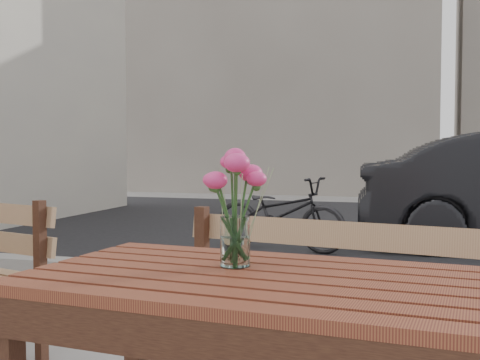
% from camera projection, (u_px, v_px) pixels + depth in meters
% --- Properties ---
extents(street, '(30.00, 8.12, 0.12)m').
position_uv_depth(street, '(365.00, 247.00, 6.75)').
color(street, black).
rests_on(street, ground).
extents(backdrop_buildings, '(15.50, 4.00, 8.00)m').
position_uv_depth(backdrop_buildings, '(405.00, 52.00, 15.44)').
color(backdrop_buildings, gray).
rests_on(backdrop_buildings, ground).
extents(main_table, '(1.33, 0.85, 0.78)m').
position_uv_depth(main_table, '(256.00, 321.00, 1.67)').
color(main_table, '#581F17').
rests_on(main_table, ground).
extents(main_bench, '(1.48, 0.68, 0.89)m').
position_uv_depth(main_bench, '(334.00, 298.00, 2.39)').
color(main_bench, '#9F7752').
rests_on(main_bench, ground).
extents(main_vase, '(0.19, 0.19, 0.35)m').
position_uv_depth(main_vase, '(235.00, 193.00, 1.77)').
color(main_vase, white).
rests_on(main_vase, main_table).
extents(bicycle, '(1.65, 0.87, 0.82)m').
position_uv_depth(bicycle, '(280.00, 213.00, 6.68)').
color(bicycle, black).
rests_on(bicycle, ground).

